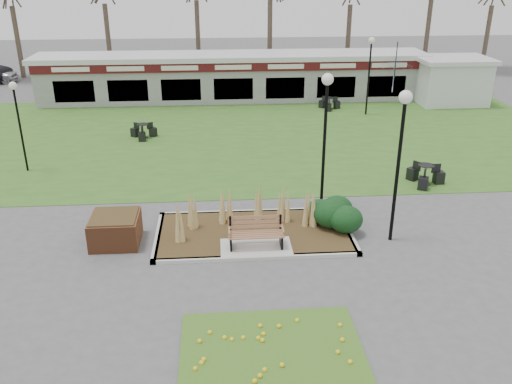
{
  "coord_description": "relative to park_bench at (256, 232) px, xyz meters",
  "views": [
    {
      "loc": [
        -1.12,
        -14.54,
        8.32
      ],
      "look_at": [
        0.14,
        2.0,
        1.18
      ],
      "focal_mm": 38.0,
      "sensor_mm": 36.0,
      "label": 1
    }
  ],
  "objects": [
    {
      "name": "bistro_set_c",
      "position": [
        7.14,
        4.75,
        -0.3
      ],
      "size": [
        1.37,
        1.53,
        0.81
      ],
      "color": "black",
      "rests_on": "ground"
    },
    {
      "name": "flower_bed",
      "position": [
        0.0,
        -4.85,
        -0.52
      ],
      "size": [
        4.2,
        3.0,
        0.16
      ],
      "color": "#36641C",
      "rests_on": "ground"
    },
    {
      "name": "bistro_set_b",
      "position": [
        -4.8,
        11.79,
        -0.33
      ],
      "size": [
        1.36,
        1.18,
        0.72
      ],
      "color": "black",
      "rests_on": "ground"
    },
    {
      "name": "patio_umbrella",
      "position": [
        9.86,
        17.75,
        1.11
      ],
      "size": [
        2.72,
        2.75,
        2.68
      ],
      "color": "black",
      "rests_on": "ground"
    },
    {
      "name": "service_hut",
      "position": [
        13.5,
        17.75,
        0.86
      ],
      "size": [
        4.4,
        3.4,
        2.83
      ],
      "color": "silver",
      "rests_on": "ground"
    },
    {
      "name": "park_bench",
      "position": [
        0.0,
        0.0,
        0.0
      ],
      "size": [
        1.7,
        0.66,
        0.93
      ],
      "color": "#8B5F3F",
      "rests_on": "ground"
    },
    {
      "name": "lamp_post_mid_left",
      "position": [
        -9.22,
        7.51,
        2.2
      ],
      "size": [
        0.32,
        0.32,
        3.82
      ],
      "color": "black",
      "rests_on": "ground"
    },
    {
      "name": "planting_bed",
      "position": [
        1.27,
        1.1,
        -0.22
      ],
      "size": [
        6.75,
        3.4,
        1.27
      ],
      "color": "#382C16",
      "rests_on": "ground"
    },
    {
      "name": "lamp_post_mid_right",
      "position": [
        2.62,
        2.95,
        2.95
      ],
      "size": [
        0.4,
        0.4,
        4.86
      ],
      "color": "black",
      "rests_on": "ground"
    },
    {
      "name": "food_pavilion",
      "position": [
        0.0,
        19.71,
        0.89
      ],
      "size": [
        24.6,
        3.4,
        2.9
      ],
      "color": "gray",
      "rests_on": "ground"
    },
    {
      "name": "bistro_set_d",
      "position": [
        5.7,
        16.75,
        -0.33
      ],
      "size": [
        1.28,
        1.28,
        0.7
      ],
      "color": "black",
      "rests_on": "ground"
    },
    {
      "name": "ground",
      "position": [
        0.0,
        -0.25,
        -0.59
      ],
      "size": [
        100.0,
        100.0,
        0.0
      ],
      "primitive_type": "plane",
      "color": "#515154",
      "rests_on": "ground"
    },
    {
      "name": "lamp_post_near_right",
      "position": [
        4.37,
        0.28,
        2.95
      ],
      "size": [
        0.4,
        0.4,
        4.86
      ],
      "color": "black",
      "rests_on": "ground"
    },
    {
      "name": "lamp_post_far_right",
      "position": [
        7.58,
        15.37,
        2.61
      ],
      "size": [
        0.36,
        0.36,
        4.38
      ],
      "color": "black",
      "rests_on": "ground"
    },
    {
      "name": "brick_planter",
      "position": [
        -4.4,
        0.75,
        -0.11
      ],
      "size": [
        1.5,
        1.5,
        0.95
      ],
      "color": "brown",
      "rests_on": "ground"
    },
    {
      "name": "lawn",
      "position": [
        0.0,
        11.75,
        -0.58
      ],
      "size": [
        34.0,
        16.0,
        0.02
      ],
      "primitive_type": "cube",
      "color": "#2F641F",
      "rests_on": "ground"
    }
  ]
}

